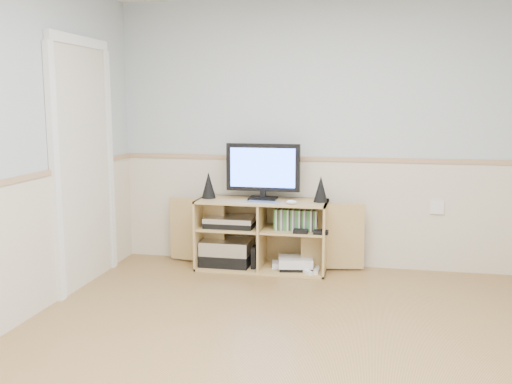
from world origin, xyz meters
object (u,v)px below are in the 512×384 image
game_consoles (294,263)px  media_cabinet (263,233)px  keyboard (263,202)px  monitor (263,169)px

game_consoles → media_cabinet: bearing=167.8°
keyboard → game_consoles: size_ratio=0.64×
media_cabinet → game_consoles: bearing=-12.2°
monitor → keyboard: 0.34m
monitor → game_consoles: 0.92m
media_cabinet → monitor: 0.60m
monitor → media_cabinet: bearing=90.0°
keyboard → game_consoles: bearing=32.4°
monitor → game_consoles: size_ratio=1.49×
monitor → keyboard: bearing=-79.1°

